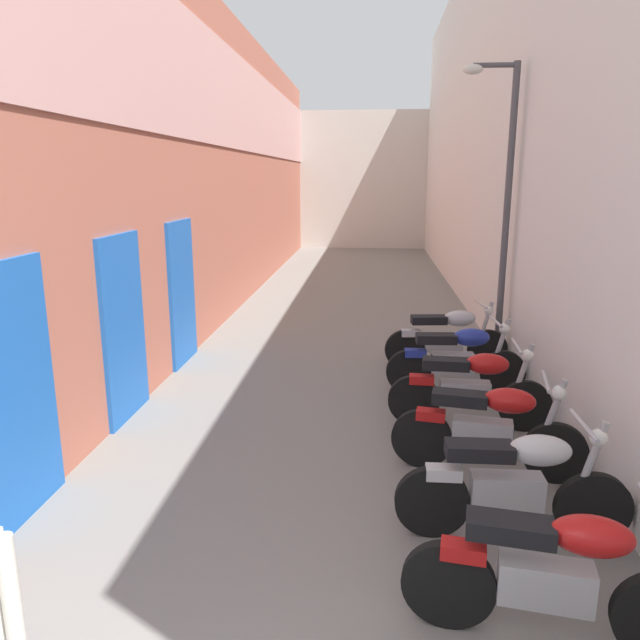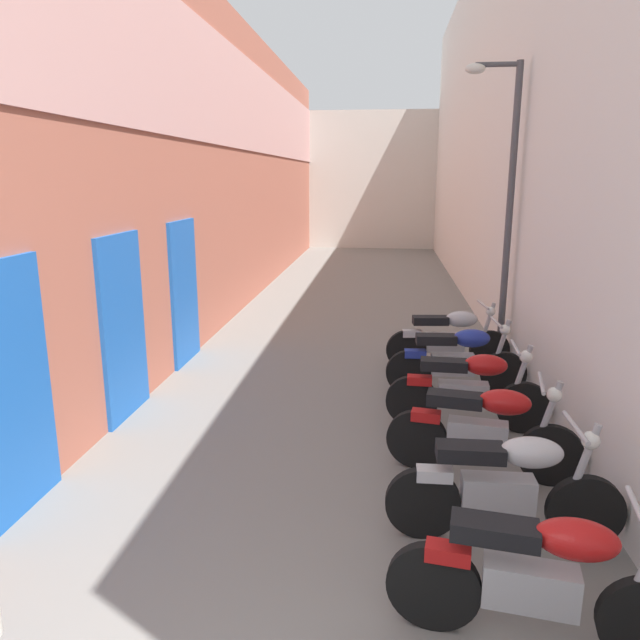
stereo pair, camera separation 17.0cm
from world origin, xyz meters
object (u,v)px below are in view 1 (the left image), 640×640
motorcycle_fourth (489,426)px  motorcycle_seventh (447,337)px  motorcycle_third (515,482)px  motorcycle_second (557,573)px  motorcycle_sixth (457,358)px  motorcycle_fifth (471,387)px  street_lamp (501,195)px

motorcycle_fourth → motorcycle_seventh: bearing=90.0°
motorcycle_fourth → motorcycle_third: bearing=-90.0°
motorcycle_second → motorcycle_fourth: bearing=90.0°
motorcycle_fourth → motorcycle_sixth: (0.00, 2.24, 0.00)m
motorcycle_second → motorcycle_seventh: 5.51m
motorcycle_fourth → motorcycle_seventh: (0.00, 3.32, 0.00)m
motorcycle_sixth → motorcycle_seventh: 1.08m
motorcycle_fifth → street_lamp: 3.28m
motorcycle_fourth → motorcycle_seventh: same height
motorcycle_third → motorcycle_sixth: size_ratio=1.00×
motorcycle_third → street_lamp: size_ratio=0.42×
motorcycle_fourth → motorcycle_fifth: 1.12m
motorcycle_third → street_lamp: (0.70, 4.63, 2.08)m
motorcycle_fifth → street_lamp: size_ratio=0.42×
street_lamp → motorcycle_sixth: bearing=-118.0°
motorcycle_sixth → motorcycle_fourth: bearing=-90.0°
motorcycle_third → street_lamp: 5.13m
motorcycle_seventh → motorcycle_sixth: bearing=-90.0°
motorcycle_third → motorcycle_seventh: size_ratio=1.00×
motorcycle_third → motorcycle_fifth: bearing=90.0°
motorcycle_fifth → street_lamp: (0.70, 2.43, 2.08)m
motorcycle_second → motorcycle_fourth: size_ratio=1.00×
motorcycle_third → motorcycle_sixth: same height
motorcycle_second → motorcycle_third: (0.00, 1.11, 0.00)m
motorcycle_third → motorcycle_fifth: (-0.00, 2.20, 0.00)m
motorcycle_third → motorcycle_fifth: 2.20m
motorcycle_fourth → street_lamp: size_ratio=0.42×
motorcycle_second → motorcycle_fifth: same height
motorcycle_sixth → motorcycle_seventh: size_ratio=1.00×
motorcycle_seventh → motorcycle_third: bearing=-90.0°
motorcycle_second → motorcycle_seventh: same height
motorcycle_seventh → motorcycle_fourth: bearing=-90.0°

